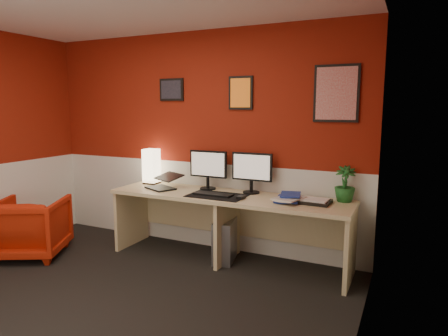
% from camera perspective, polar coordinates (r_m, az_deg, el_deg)
% --- Properties ---
extents(ground, '(4.00, 3.50, 0.01)m').
position_cam_1_polar(ground, '(3.65, -17.79, -18.58)').
color(ground, black).
rests_on(ground, ground).
extents(wall_back, '(4.00, 0.01, 2.50)m').
position_cam_1_polar(wall_back, '(4.69, -3.78, 3.81)').
color(wall_back, maroon).
rests_on(wall_back, ground).
extents(wall_right, '(0.01, 3.50, 2.50)m').
position_cam_1_polar(wall_right, '(2.38, 18.32, -1.44)').
color(wall_right, maroon).
rests_on(wall_right, ground).
extents(wainscot_back, '(4.00, 0.01, 1.00)m').
position_cam_1_polar(wainscot_back, '(4.81, -3.72, -5.13)').
color(wainscot_back, silver).
rests_on(wainscot_back, ground).
extents(wainscot_right, '(0.01, 3.50, 1.00)m').
position_cam_1_polar(wainscot_right, '(2.62, 17.38, -17.82)').
color(wainscot_right, silver).
rests_on(wainscot_right, ground).
extents(desk, '(2.60, 0.65, 0.73)m').
position_cam_1_polar(desk, '(4.32, 0.49, -8.61)').
color(desk, '#D0B885').
rests_on(desk, ground).
extents(shoji_lamp, '(0.16, 0.16, 0.40)m').
position_cam_1_polar(shoji_lamp, '(4.89, -10.32, 0.11)').
color(shoji_lamp, '#FFE5B2').
rests_on(shoji_lamp, desk).
extents(laptop, '(0.40, 0.35, 0.22)m').
position_cam_1_polar(laptop, '(4.56, -9.08, -1.61)').
color(laptop, black).
rests_on(laptop, desk).
extents(monitor_left, '(0.45, 0.06, 0.58)m').
position_cam_1_polar(monitor_left, '(4.47, -2.34, 0.61)').
color(monitor_left, black).
rests_on(monitor_left, desk).
extents(monitor_right, '(0.45, 0.06, 0.58)m').
position_cam_1_polar(monitor_right, '(4.27, 3.94, 0.21)').
color(monitor_right, black).
rests_on(monitor_right, desk).
extents(desk_mat, '(0.60, 0.38, 0.01)m').
position_cam_1_polar(desk_mat, '(4.18, -1.01, -3.96)').
color(desk_mat, black).
rests_on(desk_mat, desk).
extents(keyboard, '(0.42, 0.15, 0.02)m').
position_cam_1_polar(keyboard, '(4.19, -1.55, -3.76)').
color(keyboard, black).
rests_on(keyboard, desk_mat).
extents(mouse, '(0.07, 0.11, 0.03)m').
position_cam_1_polar(mouse, '(4.03, 2.45, -4.19)').
color(mouse, black).
rests_on(mouse, desk_mat).
extents(book_bottom, '(0.28, 0.35, 0.03)m').
position_cam_1_polar(book_bottom, '(4.02, 7.42, -4.36)').
color(book_bottom, '#213899').
rests_on(book_bottom, desk).
extents(book_middle, '(0.30, 0.36, 0.02)m').
position_cam_1_polar(book_middle, '(3.99, 7.90, -4.10)').
color(book_middle, silver).
rests_on(book_middle, book_bottom).
extents(book_top, '(0.25, 0.30, 0.02)m').
position_cam_1_polar(book_top, '(4.00, 8.06, -3.74)').
color(book_top, '#213899').
rests_on(book_top, book_middle).
extents(zen_tray, '(0.36, 0.27, 0.03)m').
position_cam_1_polar(zen_tray, '(3.97, 12.44, -4.69)').
color(zen_tray, black).
rests_on(zen_tray, desk).
extents(potted_plant, '(0.23, 0.23, 0.35)m').
position_cam_1_polar(potted_plant, '(4.07, 16.88, -2.19)').
color(potted_plant, '#19591E').
rests_on(potted_plant, desk).
extents(pc_tower, '(0.30, 0.48, 0.45)m').
position_cam_1_polar(pc_tower, '(4.40, 0.18, -10.18)').
color(pc_tower, '#99999E').
rests_on(pc_tower, ground).
extents(armchair, '(0.95, 0.96, 0.65)m').
position_cam_1_polar(armchair, '(4.97, -25.83, -7.61)').
color(armchair, '#B6240D').
rests_on(armchair, ground).
extents(art_left, '(0.32, 0.02, 0.26)m').
position_cam_1_polar(art_left, '(4.84, -7.50, 11.02)').
color(art_left, black).
rests_on(art_left, wall_back).
extents(art_center, '(0.28, 0.02, 0.36)m').
position_cam_1_polar(art_center, '(4.42, 2.40, 10.66)').
color(art_center, orange).
rests_on(art_center, wall_back).
extents(art_right, '(0.44, 0.02, 0.56)m').
position_cam_1_polar(art_right, '(4.13, 15.74, 10.20)').
color(art_right, red).
rests_on(art_right, wall_back).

